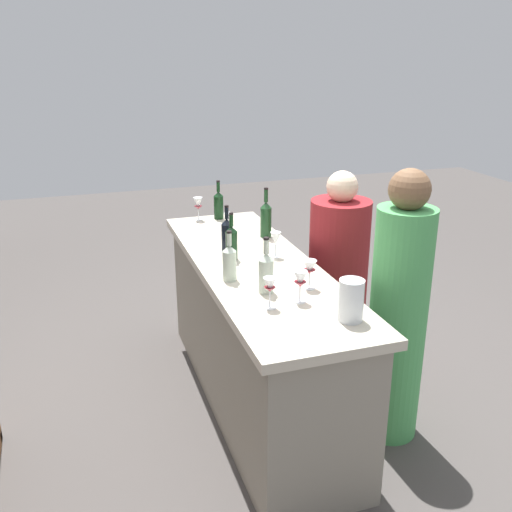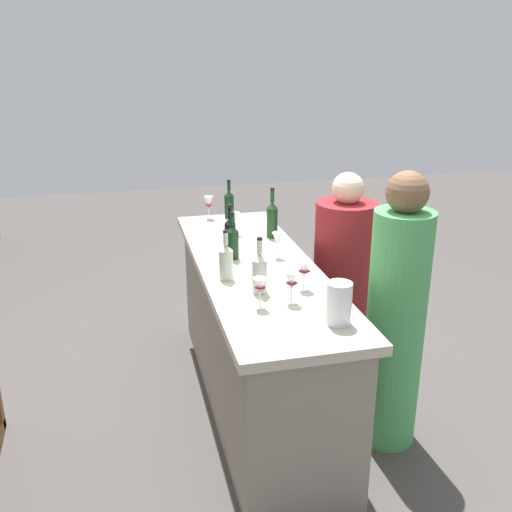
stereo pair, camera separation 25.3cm
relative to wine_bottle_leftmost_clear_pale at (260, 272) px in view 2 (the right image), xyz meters
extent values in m
plane|color=#4C4744|center=(0.41, -0.08, -1.04)|extent=(12.00, 12.00, 0.00)
cube|color=gray|center=(0.41, -0.08, -0.60)|extent=(2.11, 0.59, 0.88)
cube|color=beige|center=(0.41, -0.08, -0.14)|extent=(2.19, 0.67, 0.05)
cylinder|color=#B7C6B2|center=(0.00, 0.00, -0.02)|extent=(0.08, 0.08, 0.18)
cone|color=#B7C6B2|center=(0.00, 0.00, 0.08)|extent=(0.08, 0.08, 0.03)
cylinder|color=#B7C6B2|center=(0.00, 0.00, 0.14)|extent=(0.03, 0.03, 0.07)
cylinder|color=black|center=(0.00, 0.00, 0.18)|extent=(0.03, 0.03, 0.01)
cylinder|color=#B7C6B2|center=(0.22, 0.13, -0.03)|extent=(0.08, 0.08, 0.17)
cone|color=#B7C6B2|center=(0.22, 0.13, 0.07)|extent=(0.08, 0.08, 0.03)
cylinder|color=#B7C6B2|center=(0.22, 0.13, 0.12)|extent=(0.03, 0.03, 0.07)
cylinder|color=black|center=(0.22, 0.13, 0.16)|extent=(0.03, 0.03, 0.01)
cylinder|color=black|center=(0.53, 0.03, -0.03)|extent=(0.07, 0.07, 0.17)
cone|color=black|center=(0.53, 0.03, 0.07)|extent=(0.07, 0.07, 0.03)
cylinder|color=black|center=(0.53, 0.03, 0.13)|extent=(0.02, 0.02, 0.07)
cylinder|color=black|center=(0.53, 0.03, 0.17)|extent=(0.03, 0.03, 0.01)
cylinder|color=black|center=(0.68, 0.02, -0.03)|extent=(0.07, 0.07, 0.18)
cone|color=black|center=(0.68, 0.02, 0.08)|extent=(0.07, 0.07, 0.03)
cylinder|color=black|center=(0.68, 0.02, 0.13)|extent=(0.02, 0.02, 0.07)
cylinder|color=black|center=(0.68, 0.02, 0.18)|extent=(0.03, 0.03, 0.01)
cylinder|color=#193D1E|center=(0.88, -0.30, -0.01)|extent=(0.07, 0.07, 0.20)
cone|color=#193D1E|center=(0.88, -0.30, 0.11)|extent=(0.07, 0.07, 0.04)
cylinder|color=#193D1E|center=(0.88, -0.30, 0.17)|extent=(0.03, 0.03, 0.08)
cylinder|color=black|center=(0.88, -0.30, 0.22)|extent=(0.03, 0.03, 0.01)
cylinder|color=black|center=(1.40, -0.12, -0.03)|extent=(0.07, 0.07, 0.17)
cone|color=black|center=(1.40, -0.12, 0.07)|extent=(0.07, 0.07, 0.03)
cylinder|color=black|center=(1.40, -0.12, 0.13)|extent=(0.02, 0.02, 0.07)
cylinder|color=black|center=(1.40, -0.12, 0.17)|extent=(0.03, 0.03, 0.01)
cylinder|color=white|center=(-0.02, -0.23, -0.11)|extent=(0.07, 0.07, 0.00)
cylinder|color=white|center=(-0.02, -0.23, -0.07)|extent=(0.01, 0.01, 0.08)
cone|color=white|center=(-0.02, -0.23, 0.01)|extent=(0.07, 0.07, 0.07)
cone|color=maroon|center=(-0.02, -0.23, -0.02)|extent=(0.06, 0.06, 0.02)
cylinder|color=white|center=(0.49, -0.23, -0.11)|extent=(0.06, 0.06, 0.00)
cylinder|color=white|center=(0.49, -0.23, -0.07)|extent=(0.01, 0.01, 0.07)
cone|color=white|center=(0.49, -0.23, 0.00)|extent=(0.06, 0.06, 0.08)
cylinder|color=white|center=(-0.16, -0.12, -0.11)|extent=(0.06, 0.06, 0.00)
cylinder|color=white|center=(-0.16, -0.12, -0.07)|extent=(0.01, 0.01, 0.08)
cone|color=white|center=(-0.16, -0.12, 0.01)|extent=(0.07, 0.07, 0.08)
cone|color=maroon|center=(-0.16, -0.12, -0.02)|extent=(0.06, 0.06, 0.03)
cylinder|color=white|center=(1.00, -0.08, -0.11)|extent=(0.06, 0.06, 0.00)
cylinder|color=white|center=(1.00, -0.08, -0.07)|extent=(0.01, 0.01, 0.07)
cone|color=white|center=(1.00, -0.08, 0.00)|extent=(0.06, 0.06, 0.08)
cylinder|color=white|center=(1.41, 0.03, -0.11)|extent=(0.06, 0.06, 0.00)
cylinder|color=white|center=(1.41, 0.03, -0.07)|extent=(0.01, 0.01, 0.08)
cone|color=white|center=(1.41, 0.03, 0.01)|extent=(0.07, 0.07, 0.09)
cone|color=maroon|center=(1.41, 0.03, -0.02)|extent=(0.06, 0.06, 0.02)
cylinder|color=white|center=(-0.18, 0.04, -0.11)|extent=(0.07, 0.07, 0.00)
cylinder|color=white|center=(-0.18, 0.04, -0.07)|extent=(0.01, 0.01, 0.08)
cone|color=white|center=(-0.18, 0.04, 0.01)|extent=(0.07, 0.07, 0.07)
cone|color=maroon|center=(-0.18, 0.04, -0.02)|extent=(0.06, 0.06, 0.02)
cylinder|color=silver|center=(-0.43, -0.27, -0.01)|extent=(0.12, 0.12, 0.20)
cylinder|color=#4CA559|center=(-0.12, -0.72, -0.37)|extent=(0.36, 0.36, 1.35)
sphere|color=brown|center=(-0.12, -0.72, 0.40)|extent=(0.22, 0.22, 0.22)
cylinder|color=maroon|center=(0.60, -0.71, -0.44)|extent=(0.46, 0.46, 1.21)
sphere|color=beige|center=(0.60, -0.71, 0.26)|extent=(0.20, 0.20, 0.20)
camera|label=1|loc=(-2.60, 0.91, 1.08)|focal=40.62mm
camera|label=2|loc=(-2.67, 0.67, 1.08)|focal=40.62mm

